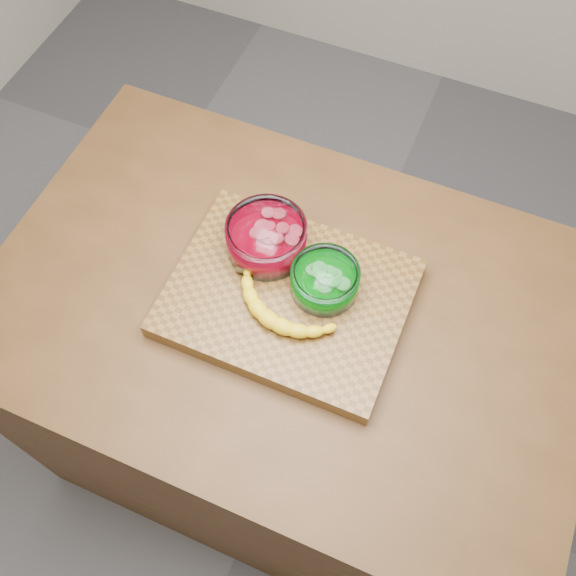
% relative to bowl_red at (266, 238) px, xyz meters
% --- Properties ---
extents(ground, '(3.50, 3.50, 0.00)m').
position_rel_bowl_red_xyz_m(ground, '(0.08, -0.08, -0.98)').
color(ground, '#5A595E').
rests_on(ground, ground).
extents(counter, '(1.20, 0.80, 0.90)m').
position_rel_bowl_red_xyz_m(counter, '(0.08, -0.08, -0.53)').
color(counter, '#4F3117').
rests_on(counter, ground).
extents(cutting_board, '(0.45, 0.35, 0.04)m').
position_rel_bowl_red_xyz_m(cutting_board, '(0.08, -0.08, -0.06)').
color(cutting_board, brown).
rests_on(cutting_board, counter).
extents(bowl_red, '(0.16, 0.16, 0.07)m').
position_rel_bowl_red_xyz_m(bowl_red, '(0.00, 0.00, 0.00)').
color(bowl_red, white).
rests_on(bowl_red, cutting_board).
extents(bowl_green, '(0.13, 0.13, 0.06)m').
position_rel_bowl_red_xyz_m(bowl_green, '(0.14, -0.04, -0.01)').
color(bowl_green, white).
rests_on(bowl_green, cutting_board).
extents(banana, '(0.24, 0.14, 0.04)m').
position_rel_bowl_red_xyz_m(banana, '(0.09, -0.11, -0.02)').
color(banana, yellow).
rests_on(banana, cutting_board).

